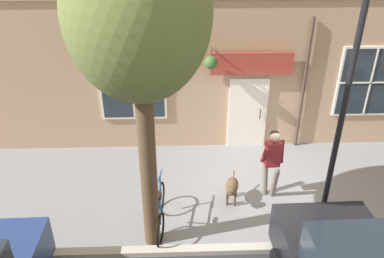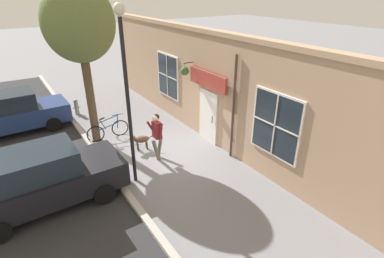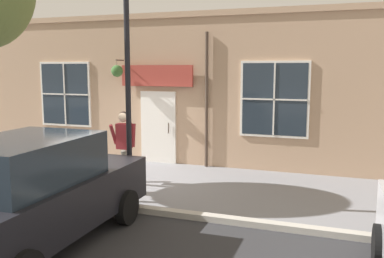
{
  "view_description": "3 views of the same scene",
  "coord_description": "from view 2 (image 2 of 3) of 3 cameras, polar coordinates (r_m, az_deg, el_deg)",
  "views": [
    {
      "loc": [
        7.42,
        -1.79,
        5.65
      ],
      "look_at": [
        -1.07,
        -1.48,
        1.15
      ],
      "focal_mm": 35.0,
      "sensor_mm": 36.0,
      "label": 1
    },
    {
      "loc": [
        4.38,
        8.9,
        5.69
      ],
      "look_at": [
        -1.22,
        0.4,
        0.84
      ],
      "focal_mm": 28.0,
      "sensor_mm": 36.0,
      "label": 2
    },
    {
      "loc": [
        9.16,
        5.31,
        2.77
      ],
      "look_at": [
        -0.18,
        1.92,
        1.35
      ],
      "focal_mm": 40.0,
      "sensor_mm": 36.0,
      "label": 3
    }
  ],
  "objects": [
    {
      "name": "parked_car_nearest_curb",
      "position": [
        14.74,
        -31.14,
        2.63
      ],
      "size": [
        4.33,
        2.0,
        1.75
      ],
      "color": "navy",
      "rests_on": "ground_plane"
    },
    {
      "name": "ground_plane",
      "position": [
        11.43,
        -6.26,
        -4.54
      ],
      "size": [
        90.0,
        90.0,
        0.0
      ],
      "primitive_type": "plane",
      "color": "gray"
    },
    {
      "name": "street_tree_by_curb",
      "position": [
        11.66,
        -20.79,
        17.74
      ],
      "size": [
        2.52,
        2.26,
        5.95
      ],
      "color": "brown",
      "rests_on": "ground_plane"
    },
    {
      "name": "parked_car_mid_block",
      "position": [
        9.37,
        -26.67,
        -8.48
      ],
      "size": [
        4.33,
        2.0,
        1.75
      ],
      "color": "black",
      "rests_on": "ground_plane"
    },
    {
      "name": "pedestrian_walking",
      "position": [
        10.6,
        -6.72,
        -0.61
      ],
      "size": [
        0.55,
        0.55,
        1.75
      ],
      "color": "#6B665B",
      "rests_on": "ground_plane"
    },
    {
      "name": "dog_on_leash",
      "position": [
        11.55,
        -9.89,
        -1.97
      ],
      "size": [
        0.97,
        0.41,
        0.68
      ],
      "color": "brown",
      "rests_on": "ground_plane"
    },
    {
      "name": "storefront_facade",
      "position": [
        11.68,
        3.54,
        7.91
      ],
      "size": [
        0.95,
        18.0,
        4.32
      ],
      "color": "tan",
      "rests_on": "ground_plane"
    },
    {
      "name": "street_lamp",
      "position": [
        8.59,
        -12.53,
        9.72
      ],
      "size": [
        0.32,
        0.32,
        5.35
      ],
      "color": "black",
      "rests_on": "ground_plane"
    },
    {
      "name": "leaning_bicycle",
      "position": [
        12.74,
        -15.69,
        -0.17
      ],
      "size": [
        1.74,
        0.17,
        1.0
      ],
      "color": "black",
      "rests_on": "ground_plane"
    },
    {
      "name": "fire_hydrant",
      "position": [
        15.71,
        -21.15,
        4.02
      ],
      "size": [
        0.34,
        0.2,
        0.77
      ],
      "color": "#99999E",
      "rests_on": "ground_plane"
    }
  ]
}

